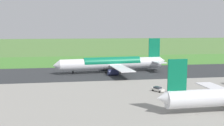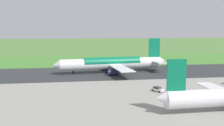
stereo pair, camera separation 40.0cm
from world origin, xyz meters
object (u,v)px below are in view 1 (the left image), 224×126
at_px(no_stopping_sign, 109,60).
at_px(traffic_cone_orange, 104,63).
at_px(service_car_followme, 158,89).
at_px(airliner_main, 113,63).

xyz_separation_m(no_stopping_sign, traffic_cone_orange, (3.66, 3.52, -1.38)).
relative_size(service_car_followme, no_stopping_sign, 1.61).
distance_m(no_stopping_sign, traffic_cone_orange, 5.26).
bearing_deg(airliner_main, no_stopping_sign, -95.89).
bearing_deg(traffic_cone_orange, service_car_followme, 97.07).
bearing_deg(service_car_followme, no_stopping_sign, -86.07).
relative_size(airliner_main, service_car_followme, 11.99).
xyz_separation_m(airliner_main, no_stopping_sign, (-3.59, -34.83, -2.70)).
distance_m(airliner_main, no_stopping_sign, 35.12).
height_order(service_car_followme, no_stopping_sign, no_stopping_sign).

